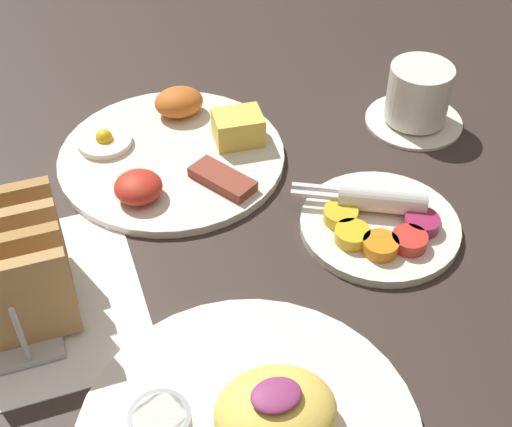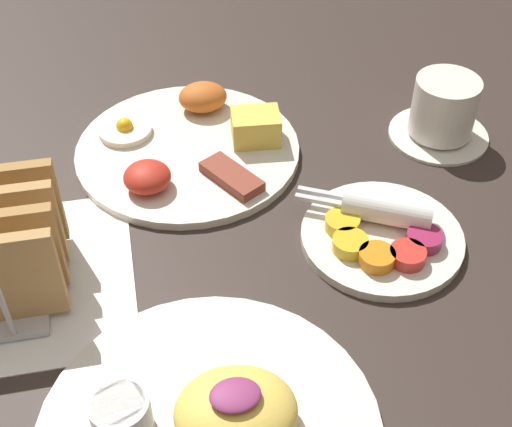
{
  "view_description": "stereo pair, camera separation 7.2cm",
  "coord_description": "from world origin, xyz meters",
  "px_view_note": "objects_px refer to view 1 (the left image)",
  "views": [
    {
      "loc": [
        -0.09,
        -0.46,
        0.52
      ],
      "look_at": [
        0.08,
        0.03,
        0.03
      ],
      "focal_mm": 50.0,
      "sensor_mm": 36.0,
      "label": 1
    },
    {
      "loc": [
        -0.02,
        -0.48,
        0.52
      ],
      "look_at": [
        0.08,
        0.03,
        0.03
      ],
      "focal_mm": 50.0,
      "sensor_mm": 36.0,
      "label": 2
    }
  ],
  "objects_px": {
    "plate_condiments": "(380,221)",
    "coffee_cup": "(418,98)",
    "plate_breakfast": "(175,151)",
    "toast_rack": "(10,270)"
  },
  "relations": [
    {
      "from": "plate_breakfast",
      "to": "coffee_cup",
      "type": "distance_m",
      "value": 0.3
    },
    {
      "from": "coffee_cup",
      "to": "toast_rack",
      "type": "bearing_deg",
      "value": -163.69
    },
    {
      "from": "plate_condiments",
      "to": "coffee_cup",
      "type": "relative_size",
      "value": 1.39
    },
    {
      "from": "plate_breakfast",
      "to": "plate_condiments",
      "type": "height_order",
      "value": "plate_breakfast"
    },
    {
      "from": "plate_condiments",
      "to": "coffee_cup",
      "type": "height_order",
      "value": "coffee_cup"
    },
    {
      "from": "plate_breakfast",
      "to": "plate_condiments",
      "type": "distance_m",
      "value": 0.25
    },
    {
      "from": "plate_breakfast",
      "to": "toast_rack",
      "type": "height_order",
      "value": "toast_rack"
    },
    {
      "from": "plate_condiments",
      "to": "toast_rack",
      "type": "relative_size",
      "value": 1.13
    },
    {
      "from": "coffee_cup",
      "to": "plate_condiments",
      "type": "bearing_deg",
      "value": -128.68
    },
    {
      "from": "plate_condiments",
      "to": "plate_breakfast",
      "type": "bearing_deg",
      "value": 132.58
    }
  ]
}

